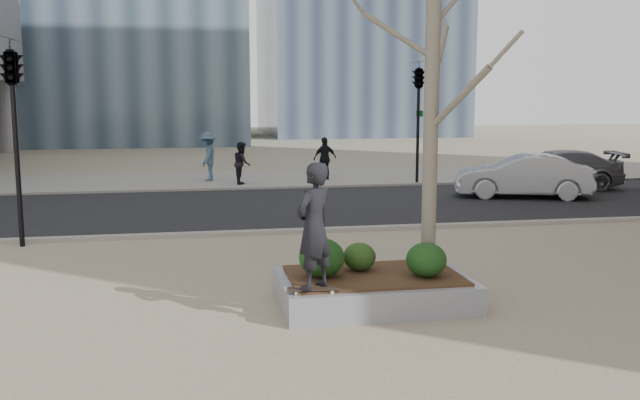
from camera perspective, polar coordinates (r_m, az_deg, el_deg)
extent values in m
plane|color=gray|center=(11.33, -0.66, -8.58)|extent=(120.00, 120.00, 0.00)
cube|color=black|center=(21.02, -5.30, -0.60)|extent=(60.00, 8.00, 0.02)
cube|color=gray|center=(27.93, -6.60, 1.65)|extent=(60.00, 6.00, 0.02)
cube|color=gray|center=(11.47, 4.30, -7.21)|extent=(3.00, 2.00, 0.45)
cube|color=#382314|center=(11.41, 4.32, -6.03)|extent=(2.70, 1.70, 0.04)
ellipsoid|color=#143410|center=(11.15, 0.14, -4.63)|extent=(0.72, 0.72, 0.61)
ellipsoid|color=#1D3D13|center=(11.58, 3.18, -4.55)|extent=(0.53, 0.53, 0.45)
ellipsoid|color=#133C14|center=(11.28, 8.50, -4.75)|extent=(0.64, 0.64, 0.54)
imported|color=black|center=(10.24, -0.50, -2.10)|extent=(0.80, 0.77, 1.84)
imported|color=#989A9F|center=(23.68, 15.93, 1.87)|extent=(4.49, 2.78, 1.40)
imported|color=slate|center=(26.20, 18.22, 2.32)|extent=(4.89, 2.69, 1.34)
imported|color=black|center=(26.35, -6.27, 2.97)|extent=(0.60, 0.77, 1.55)
imported|color=#3C576D|center=(27.45, -8.95, 3.46)|extent=(0.96, 1.33, 1.86)
imported|color=black|center=(27.56, 0.40, 3.35)|extent=(1.03, 0.63, 1.64)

